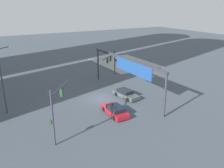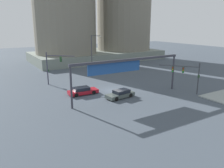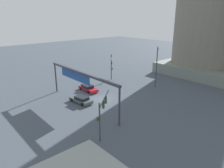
% 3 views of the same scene
% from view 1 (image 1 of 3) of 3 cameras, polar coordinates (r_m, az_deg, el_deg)
% --- Properties ---
extents(ground_plane, '(171.60, 171.60, 0.00)m').
position_cam_1_polar(ground_plane, '(35.88, -2.60, -3.71)').
color(ground_plane, '#434D58').
extents(sidewalk_corner, '(15.68, 11.76, 0.15)m').
position_cam_1_polar(sidewalk_corner, '(57.45, 2.96, 5.08)').
color(sidewalk_corner, '#8E9896').
rests_on(sidewalk_corner, ground).
extents(traffic_signal_near_corner, '(4.12, 5.19, 5.06)m').
position_cam_1_polar(traffic_signal_near_corner, '(45.72, -0.09, 5.82)').
color(traffic_signal_near_corner, '#383B41').
rests_on(traffic_signal_near_corner, ground).
extents(traffic_signal_opposite_side, '(4.20, 3.85, 6.02)m').
position_cam_1_polar(traffic_signal_opposite_side, '(24.82, -13.26, -5.13)').
color(traffic_signal_opposite_side, '#383749').
rests_on(traffic_signal_opposite_side, ground).
extents(streetlamp_curved_arm, '(1.75, 1.94, 8.65)m').
position_cam_1_polar(streetlamp_curved_arm, '(33.11, -24.86, 1.68)').
color(streetlamp_curved_arm, '#3C3D42').
rests_on(streetlamp_curved_arm, ground).
extents(overhead_sign_gantry, '(18.76, 0.43, 5.97)m').
position_cam_1_polar(overhead_sign_gantry, '(35.76, 3.67, 4.56)').
color(overhead_sign_gantry, '#363741').
rests_on(overhead_sign_gantry, ground).
extents(sedan_car_approaching, '(4.76, 2.04, 1.21)m').
position_cam_1_polar(sedan_car_approaching, '(30.94, 0.73, -6.38)').
color(sedan_car_approaching, '#B11824').
rests_on(sedan_car_approaching, ground).
extents(sedan_car_waiting_far, '(4.72, 2.32, 1.21)m').
position_cam_1_polar(sedan_car_waiting_far, '(36.46, 3.38, -2.38)').
color(sedan_car_waiting_far, '#47514E').
rests_on(sedan_car_waiting_far, ground).
extents(fire_hydrant_on_curb, '(0.33, 0.22, 0.71)m').
position_cam_1_polar(fire_hydrant_on_curb, '(57.32, 3.58, 5.46)').
color(fire_hydrant_on_curb, gold).
rests_on(fire_hydrant_on_curb, sidewalk_corner).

